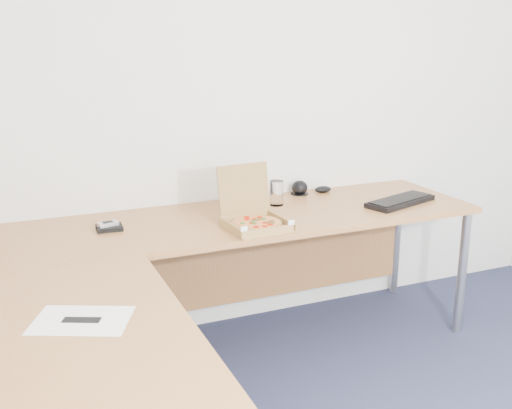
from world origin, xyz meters
name	(u,v)px	position (x,y,z in m)	size (l,w,h in m)	color
desk	(203,260)	(-0.82, 0.97, 0.70)	(2.50, 2.20, 0.73)	#AC6F3B
pizza_box	(255,220)	(-0.48, 1.21, 0.76)	(0.27, 0.31, 0.27)	#AB8144
drinking_glass	(276,193)	(-0.23, 1.52, 0.80)	(0.07, 0.07, 0.13)	silver
keyboard	(400,201)	(0.40, 1.28, 0.74)	(0.42, 0.15, 0.03)	black
mouse	(323,189)	(0.13, 1.66, 0.75)	(0.10, 0.07, 0.04)	black
wallet	(109,228)	(-1.12, 1.44, 0.74)	(0.12, 0.10, 0.02)	black
phone	(108,224)	(-1.13, 1.45, 0.76)	(0.09, 0.05, 0.02)	#B2B5BA
paper_sheet	(82,320)	(-1.38, 0.53, 0.73)	(0.30, 0.21, 0.00)	white
dome_speaker	(300,187)	(-0.01, 1.68, 0.77)	(0.10, 0.10, 0.09)	black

